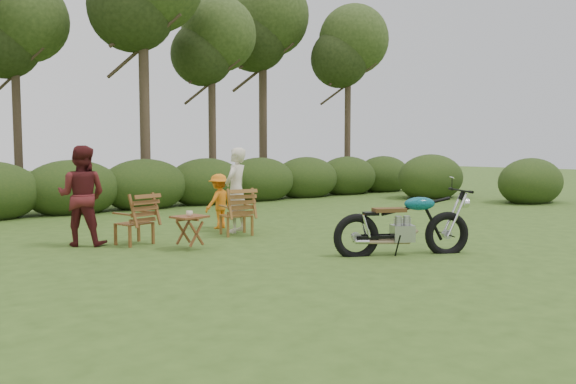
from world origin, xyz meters
TOP-DOWN VIEW (x-y plane):
  - ground at (0.00, 0.00)m, footprint 80.00×80.00m
  - tree_line at (0.50, 9.74)m, footprint 22.52×11.62m
  - motorcycle at (0.15, -0.06)m, footprint 2.23×1.72m
  - lawn_chair_right at (-0.75, 3.27)m, footprint 0.75×0.75m
  - lawn_chair_left at (-2.74, 3.49)m, footprint 0.73×0.73m
  - side_table at (-2.22, 2.47)m, footprint 0.61×0.54m
  - cup at (-2.23, 2.44)m, footprint 0.13×0.13m
  - adult_a at (-0.54, 3.60)m, footprint 0.74×0.65m
  - adult_b at (-3.47, 3.96)m, footprint 1.06×1.04m
  - child at (-0.53, 4.25)m, footprint 0.83×0.62m

SIDE VIEW (x-z plane):
  - ground at x=0.00m, z-range 0.00..0.00m
  - motorcycle at x=0.15m, z-range -0.60..0.60m
  - lawn_chair_right at x=-0.75m, z-range -0.45..0.45m
  - lawn_chair_left at x=-2.74m, z-range -0.45..0.45m
  - adult_a at x=-0.54m, z-range -0.85..0.85m
  - adult_b at x=-3.47m, z-range -0.86..0.86m
  - child at x=-0.53m, z-range -0.57..0.57m
  - side_table at x=-2.22m, z-range 0.00..0.56m
  - cup at x=-2.23m, z-range 0.56..0.65m
  - tree_line at x=0.50m, z-range -0.26..7.88m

